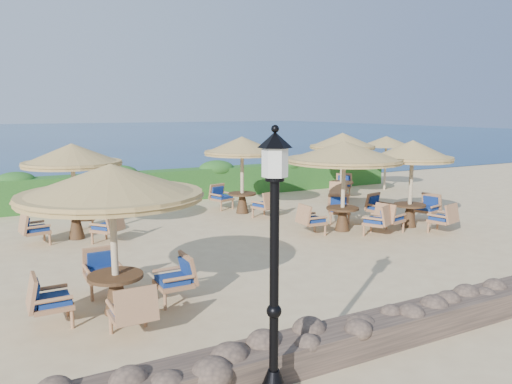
% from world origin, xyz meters
% --- Properties ---
extents(ground, '(120.00, 120.00, 0.00)m').
position_xyz_m(ground, '(0.00, 0.00, 0.00)').
color(ground, '#D5BB87').
rests_on(ground, ground).
extents(sea, '(160.00, 160.00, 0.00)m').
position_xyz_m(sea, '(0.00, 70.00, 0.00)').
color(sea, navy).
rests_on(sea, ground).
extents(hedge, '(18.00, 0.90, 1.20)m').
position_xyz_m(hedge, '(0.00, 7.20, 0.60)').
color(hedge, '#1E511A').
rests_on(hedge, ground).
extents(stone_wall, '(15.00, 0.65, 0.44)m').
position_xyz_m(stone_wall, '(0.00, -6.20, 0.22)').
color(stone_wall, brown).
rests_on(stone_wall, ground).
extents(lamp_post, '(0.44, 0.44, 3.31)m').
position_xyz_m(lamp_post, '(-4.80, -6.80, 1.55)').
color(lamp_post, black).
rests_on(lamp_post, ground).
extents(extra_parasol, '(2.30, 2.30, 2.41)m').
position_xyz_m(extra_parasol, '(7.80, 5.20, 2.17)').
color(extra_parasol, '#CAB58F').
rests_on(extra_parasol, ground).
extents(cafe_set_0, '(3.15, 3.15, 2.65)m').
position_xyz_m(cafe_set_0, '(-5.87, -3.11, 1.90)').
color(cafe_set_0, '#CAB58F').
rests_on(cafe_set_0, ground).
extents(cafe_set_1, '(3.40, 3.40, 2.65)m').
position_xyz_m(cafe_set_1, '(1.41, -0.06, 2.02)').
color(cafe_set_1, '#CAB58F').
rests_on(cafe_set_1, ground).
extents(cafe_set_2, '(2.89, 2.89, 2.65)m').
position_xyz_m(cafe_set_2, '(3.54, -0.61, 1.71)').
color(cafe_set_2, '#CAB58F').
rests_on(cafe_set_2, ground).
extents(cafe_set_3, '(2.77, 2.76, 2.65)m').
position_xyz_m(cafe_set_3, '(-5.71, 2.64, 1.88)').
color(cafe_set_3, '#CAB58F').
rests_on(cafe_set_3, ground).
extents(cafe_set_4, '(2.61, 2.88, 2.65)m').
position_xyz_m(cafe_set_4, '(-0.08, 3.63, 1.97)').
color(cafe_set_4, '#CAB58F').
rests_on(cafe_set_4, ground).
extents(cafe_set_5, '(2.60, 2.60, 2.65)m').
position_xyz_m(cafe_set_5, '(4.65, 4.24, 1.97)').
color(cafe_set_5, '#CAB58F').
rests_on(cafe_set_5, ground).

